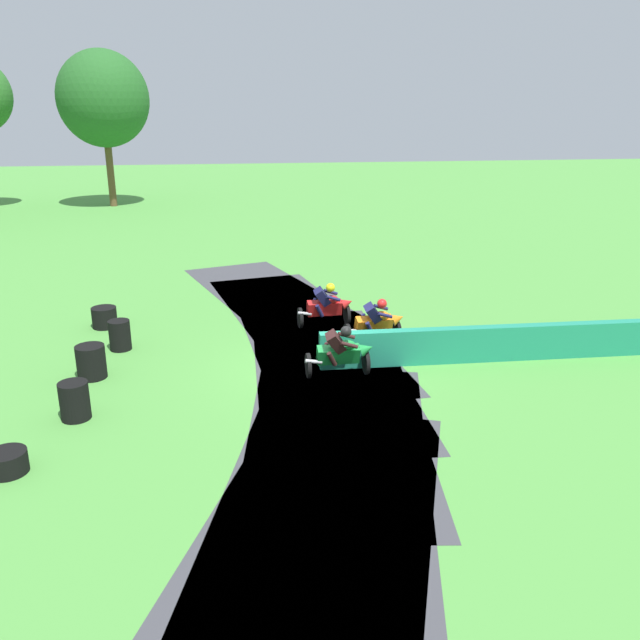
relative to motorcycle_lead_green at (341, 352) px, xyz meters
The scene contains 12 objects.
ground_plane 0.91m from the motorcycle_lead_green, 113.66° to the left, with size 120.00×120.00×0.00m, color #4C933D.
track_asphalt 1.17m from the motorcycle_lead_green, 141.70° to the left, with size 6.67×23.30×0.01m.
safety_barrier 5.47m from the motorcycle_lead_green, ahead, with size 0.30×11.76×0.90m, color #1E8466.
motorcycle_lead_green is the anchor object (origin of this frame).
motorcycle_chase_orange 2.47m from the motorcycle_lead_green, 57.39° to the left, with size 1.68×0.94×1.42m.
motorcycle_trailing_red 3.70m from the motorcycle_lead_green, 86.35° to the left, with size 1.68×0.84×1.43m.
tire_stack_near 7.36m from the motorcycle_lead_green, 153.06° to the right, with size 0.70×0.70×0.40m.
tire_stack_mid_a 5.95m from the motorcycle_lead_green, 166.96° to the right, with size 0.60×0.60×0.80m.
tire_stack_mid_b 5.92m from the motorcycle_lead_green, behind, with size 0.68×0.68×0.80m.
tire_stack_far 6.07m from the motorcycle_lead_green, 154.11° to the left, with size 0.56×0.56×0.80m.
tire_stack_extra_a 7.70m from the motorcycle_lead_green, 143.38° to the left, with size 0.71×0.71×0.60m.
tree_far_left 31.53m from the motorcycle_lead_green, 108.13° to the left, with size 5.53×5.53×9.45m.
Camera 1 is at (-2.31, -14.62, 6.14)m, focal length 36.40 mm.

